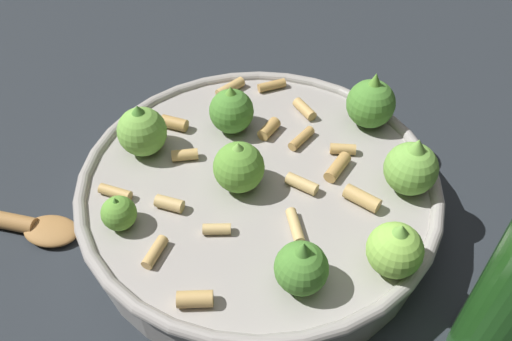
% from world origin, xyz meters
% --- Properties ---
extents(ground_plane, '(2.40, 2.40, 0.00)m').
position_xyz_m(ground_plane, '(0.00, 0.00, 0.00)').
color(ground_plane, '#23282D').
extents(cooking_pan, '(0.33, 0.33, 0.11)m').
position_xyz_m(cooking_pan, '(0.00, -0.00, 0.03)').
color(cooking_pan, '#9E9993').
rests_on(cooking_pan, ground).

